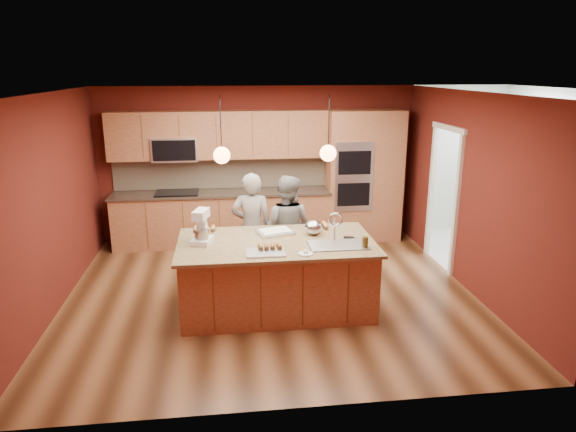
{
  "coord_description": "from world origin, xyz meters",
  "views": [
    {
      "loc": [
        -0.56,
        -6.47,
        2.99
      ],
      "look_at": [
        0.22,
        -0.1,
        1.13
      ],
      "focal_mm": 32.0,
      "sensor_mm": 36.0,
      "label": 1
    }
  ],
  "objects": [
    {
      "name": "pendant_right",
      "position": [
        0.67,
        -0.42,
        2.0
      ],
      "size": [
        0.2,
        0.2,
        0.8
      ],
      "color": "black",
      "rests_on": "ceiling"
    },
    {
      "name": "island",
      "position": [
        0.05,
        -0.43,
        0.46
      ],
      "size": [
        2.45,
        1.38,
        1.28
      ],
      "color": "brown",
      "rests_on": "floor"
    },
    {
      "name": "floor",
      "position": [
        0.0,
        0.0,
        0.0
      ],
      "size": [
        5.5,
        5.5,
        0.0
      ],
      "primitive_type": "plane",
      "color": "#402412",
      "rests_on": "ground"
    },
    {
      "name": "pendant_left",
      "position": [
        -0.6,
        -0.42,
        2.0
      ],
      "size": [
        0.2,
        0.2,
        0.8
      ],
      "color": "black",
      "rests_on": "ceiling"
    },
    {
      "name": "wall_right",
      "position": [
        2.75,
        0.0,
        1.35
      ],
      "size": [
        0.0,
        5.0,
        5.0
      ],
      "primitive_type": "plane",
      "rotation": [
        1.57,
        0.0,
        -1.57
      ],
      "color": "#531812",
      "rests_on": "ground"
    },
    {
      "name": "wall_back",
      "position": [
        0.0,
        2.5,
        1.35
      ],
      "size": [
        5.5,
        0.0,
        5.5
      ],
      "primitive_type": "plane",
      "rotation": [
        1.57,
        0.0,
        0.0
      ],
      "color": "#531812",
      "rests_on": "ground"
    },
    {
      "name": "oven_column",
      "position": [
        1.85,
        2.19,
        1.15
      ],
      "size": [
        1.3,
        0.62,
        2.3
      ],
      "color": "brown",
      "rests_on": "floor"
    },
    {
      "name": "tumbler",
      "position": [
        1.07,
        -0.79,
        0.97
      ],
      "size": [
        0.07,
        0.07,
        0.14
      ],
      "primitive_type": "cylinder",
      "color": "#3D2A0C",
      "rests_on": "island"
    },
    {
      "name": "cupcakes_right",
      "position": [
        0.66,
        0.04,
        0.94
      ],
      "size": [
        0.24,
        0.24,
        0.07
      ],
      "primitive_type": null,
      "color": "#C58241",
      "rests_on": "island"
    },
    {
      "name": "phone",
      "position": [
        0.97,
        -0.4,
        0.91
      ],
      "size": [
        0.15,
        0.1,
        0.01
      ],
      "primitive_type": "cube",
      "rotation": [
        0.0,
        0.0,
        -0.21
      ],
      "color": "black",
      "rests_on": "island"
    },
    {
      "name": "cupcakes_rack",
      "position": [
        -0.07,
        -0.74,
        0.95
      ],
      "size": [
        0.29,
        0.15,
        0.07
      ],
      "primitive_type": null,
      "color": "#C58241",
      "rests_on": "island"
    },
    {
      "name": "sheet_cake",
      "position": [
        0.05,
        -0.12,
        0.93
      ],
      "size": [
        0.53,
        0.45,
        0.05
      ],
      "rotation": [
        0.0,
        0.0,
        0.3
      ],
      "color": "silver",
      "rests_on": "island"
    },
    {
      "name": "wall_left",
      "position": [
        -2.75,
        0.0,
        1.35
      ],
      "size": [
        0.0,
        5.0,
        5.0
      ],
      "primitive_type": "plane",
      "rotation": [
        1.57,
        0.0,
        1.57
      ],
      "color": "#531812",
      "rests_on": "ground"
    },
    {
      "name": "dryer",
      "position": [
        4.22,
        1.63,
        0.53
      ],
      "size": [
        0.75,
        0.77,
        1.07
      ],
      "primitive_type": "cube",
      "rotation": [
        0.0,
        0.0,
        0.14
      ],
      "color": "white",
      "rests_on": "floor"
    },
    {
      "name": "ceiling",
      "position": [
        0.0,
        0.0,
        2.7
      ],
      "size": [
        5.5,
        5.5,
        0.0
      ],
      "primitive_type": "plane",
      "rotation": [
        3.14,
        0.0,
        0.0
      ],
      "color": "white",
      "rests_on": "ground"
    },
    {
      "name": "wall_front",
      "position": [
        0.0,
        -2.5,
        1.35
      ],
      "size": [
        5.5,
        0.0,
        5.5
      ],
      "primitive_type": "plane",
      "rotation": [
        -1.57,
        0.0,
        0.0
      ],
      "color": "#531812",
      "rests_on": "ground"
    },
    {
      "name": "washer",
      "position": [
        4.19,
        0.8,
        0.46
      ],
      "size": [
        0.58,
        0.59,
        0.92
      ],
      "primitive_type": "cube",
      "rotation": [
        0.0,
        0.0,
        -0.01
      ],
      "color": "white",
      "rests_on": "floor"
    },
    {
      "name": "person_right",
      "position": [
        0.28,
        0.51,
        0.77
      ],
      "size": [
        0.92,
        0.84,
        1.55
      ],
      "primitive_type": "imported",
      "rotation": [
        0.0,
        0.0,
        2.73
      ],
      "color": "slate",
      "rests_on": "floor"
    },
    {
      "name": "cabinet_run",
      "position": [
        -0.68,
        2.25,
        0.98
      ],
      "size": [
        3.74,
        0.64,
        2.3
      ],
      "color": "brown",
      "rests_on": "floor"
    },
    {
      "name": "cooling_rack",
      "position": [
        -0.13,
        -0.84,
        0.91
      ],
      "size": [
        0.46,
        0.33,
        0.02
      ],
      "primitive_type": "cube",
      "rotation": [
        0.0,
        0.0,
        -0.01
      ],
      "color": "silver",
      "rests_on": "island"
    },
    {
      "name": "person_left",
      "position": [
        -0.22,
        0.51,
        0.8
      ],
      "size": [
        0.62,
        0.45,
        1.59
      ],
      "primitive_type": "imported",
      "rotation": [
        0.0,
        0.0,
        3.02
      ],
      "color": "black",
      "rests_on": "floor"
    },
    {
      "name": "plate",
      "position": [
        0.33,
        -0.93,
        0.91
      ],
      "size": [
        0.17,
        0.17,
        0.01
      ],
      "primitive_type": "cylinder",
      "color": "silver",
      "rests_on": "island"
    },
    {
      "name": "cupcakes_left",
      "position": [
        -0.87,
        0.09,
        0.94
      ],
      "size": [
        0.3,
        0.15,
        0.07
      ],
      "primitive_type": null,
      "color": "#C58241",
      "rests_on": "island"
    },
    {
      "name": "mixing_bowl",
      "position": [
        0.54,
        -0.21,
        1.0
      ],
      "size": [
        0.23,
        0.23,
        0.2
      ],
      "primitive_type": "ellipsoid",
      "color": "silver",
      "rests_on": "island"
    },
    {
      "name": "laundry_room",
      "position": [
        4.35,
        1.2,
        1.95
      ],
      "size": [
        2.6,
        2.7,
        2.7
      ],
      "color": "beige",
      "rests_on": "ground"
    },
    {
      "name": "stand_mixer",
      "position": [
        -0.88,
        -0.37,
        1.08
      ],
      "size": [
        0.29,
        0.35,
        0.42
      ],
      "rotation": [
        0.0,
        0.0,
        -0.28
      ],
      "color": "white",
      "rests_on": "island"
    },
    {
      "name": "doorway_trim",
      "position": [
        2.73,
        0.8,
        1.05
      ],
      "size": [
        0.08,
        1.11,
        2.2
      ],
      "primitive_type": null,
      "color": "white",
      "rests_on": "wall_right"
    }
  ]
}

